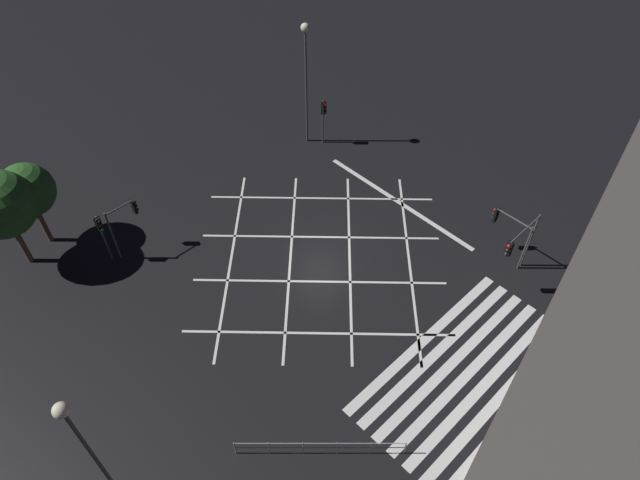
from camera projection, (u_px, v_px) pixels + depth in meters
ground_plane at (320, 259)px, 32.84m from camera, size 200.00×200.00×0.00m
road_markings at (437, 343)px, 28.95m from camera, size 17.33×23.80×0.01m
traffic_light_nw_main at (125, 217)px, 31.45m from camera, size 1.92×0.36×3.58m
traffic_light_se_main at (519, 243)px, 29.60m from camera, size 2.93×0.36×4.02m
traffic_light_ne_cross at (324, 114)px, 38.53m from camera, size 0.36×0.39×3.41m
traffic_light_se_cross at (508, 226)px, 31.25m from camera, size 0.36×2.43×3.29m
traffic_light_nw_cross at (101, 230)px, 31.06m from camera, size 0.36×0.39×3.36m
street_lamp_east at (306, 59)px, 35.87m from camera, size 0.56×0.56×8.69m
street_lamp_west at (90, 452)px, 18.32m from camera, size 0.50×0.50×9.76m
street_tree_near at (27, 191)px, 31.00m from camera, size 3.04×3.04×5.46m
street_tree_far at (0, 205)px, 29.52m from camera, size 3.67×3.67×6.25m
pedestrian_railing at (320, 447)px, 24.55m from camera, size 5.36×5.18×1.05m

